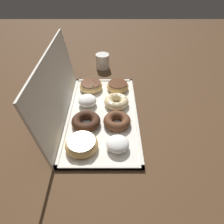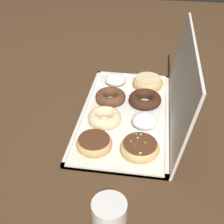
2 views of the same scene
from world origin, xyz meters
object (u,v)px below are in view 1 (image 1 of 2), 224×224
(coffee_mug, at_px, (103,61))
(chocolate_cake_ring_donut_1, at_px, (117,121))
(sprinkle_donut_7, at_px, (91,86))
(cruller_donut_2, at_px, (116,101))
(chocolate_cake_ring_donut_5, at_px, (86,121))
(powdered_filled_donut_6, at_px, (87,101))
(donut_box, at_px, (102,114))
(chocolate_frosted_donut_3, at_px, (118,86))
(glazed_ring_donut_4, at_px, (82,144))
(powdered_filled_donut_0, at_px, (118,144))

(coffee_mug, bearing_deg, chocolate_cake_ring_donut_1, -171.53)
(sprinkle_donut_7, bearing_deg, cruller_donut_2, -136.01)
(chocolate_cake_ring_donut_5, relative_size, sprinkle_donut_7, 1.02)
(powdered_filled_donut_6, height_order, sprinkle_donut_7, powdered_filled_donut_6)
(cruller_donut_2, bearing_deg, chocolate_cake_ring_donut_1, -179.94)
(donut_box, xyz_separation_m, chocolate_frosted_donut_3, (0.20, -0.07, 0.02))
(chocolate_frosted_donut_3, bearing_deg, donut_box, 159.84)
(donut_box, distance_m, chocolate_cake_ring_donut_1, 0.10)
(cruller_donut_2, xyz_separation_m, glazed_ring_donut_4, (-0.26, 0.13, 0.00))
(donut_box, distance_m, chocolate_cake_ring_donut_5, 0.10)
(chocolate_frosted_donut_3, bearing_deg, sprinkle_donut_7, 89.60)
(cruller_donut_2, height_order, chocolate_cake_ring_donut_5, cruller_donut_2)
(glazed_ring_donut_4, bearing_deg, sprinkle_donut_7, -0.35)
(donut_box, bearing_deg, chocolate_cake_ring_donut_1, -137.42)
(chocolate_cake_ring_donut_5, relative_size, coffee_mug, 1.19)
(glazed_ring_donut_4, xyz_separation_m, sprinkle_donut_7, (0.39, -0.00, 0.00))
(chocolate_frosted_donut_3, xyz_separation_m, sprinkle_donut_7, (0.00, 0.14, 0.00))
(chocolate_cake_ring_donut_5, height_order, powdered_filled_donut_6, powdered_filled_donut_6)
(powdered_filled_donut_6, bearing_deg, chocolate_frosted_donut_3, -47.67)
(powdered_filled_donut_0, relative_size, chocolate_cake_ring_donut_1, 0.74)
(glazed_ring_donut_4, height_order, chocolate_cake_ring_donut_5, glazed_ring_donut_4)
(powdered_filled_donut_0, relative_size, glazed_ring_donut_4, 0.70)
(coffee_mug, bearing_deg, glazed_ring_donut_4, 175.33)
(chocolate_frosted_donut_3, relative_size, sprinkle_donut_7, 0.95)
(glazed_ring_donut_4, bearing_deg, coffee_mug, -4.67)
(chocolate_cake_ring_donut_1, relative_size, cruller_donut_2, 1.00)
(chocolate_frosted_donut_3, distance_m, coffee_mug, 0.27)
(sprinkle_donut_7, bearing_deg, donut_box, -161.56)
(powdered_filled_donut_0, distance_m, chocolate_cake_ring_donut_5, 0.18)
(powdered_filled_donut_6, relative_size, sprinkle_donut_7, 0.72)
(donut_box, distance_m, cruller_donut_2, 0.09)
(donut_box, height_order, glazed_ring_donut_4, glazed_ring_donut_4)
(chocolate_cake_ring_donut_1, height_order, coffee_mug, coffee_mug)
(donut_box, distance_m, glazed_ring_donut_4, 0.21)
(chocolate_cake_ring_donut_1, height_order, chocolate_cake_ring_donut_5, same)
(sprinkle_donut_7, bearing_deg, powdered_filled_donut_0, -161.85)
(donut_box, distance_m, powdered_filled_donut_0, 0.21)
(coffee_mug, bearing_deg, chocolate_frosted_donut_3, -161.53)
(sprinkle_donut_7, xyz_separation_m, coffee_mug, (0.26, -0.05, 0.01))
(powdered_filled_donut_6, distance_m, sprinkle_donut_7, 0.13)
(glazed_ring_donut_4, relative_size, powdered_filled_donut_6, 1.42)
(sprinkle_donut_7, bearing_deg, powdered_filled_donut_6, 177.35)
(chocolate_cake_ring_donut_5, bearing_deg, glazed_ring_donut_4, 178.44)
(coffee_mug, bearing_deg, sprinkle_donut_7, 168.86)
(cruller_donut_2, bearing_deg, powdered_filled_donut_6, 89.31)
(donut_box, relative_size, coffee_mug, 5.66)
(sprinkle_donut_7, bearing_deg, chocolate_frosted_donut_3, -90.40)
(cruller_donut_2, height_order, chocolate_frosted_donut_3, cruller_donut_2)
(chocolate_frosted_donut_3, distance_m, chocolate_cake_ring_donut_5, 0.30)
(glazed_ring_donut_4, xyz_separation_m, chocolate_cake_ring_donut_5, (0.13, -0.00, -0.00))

